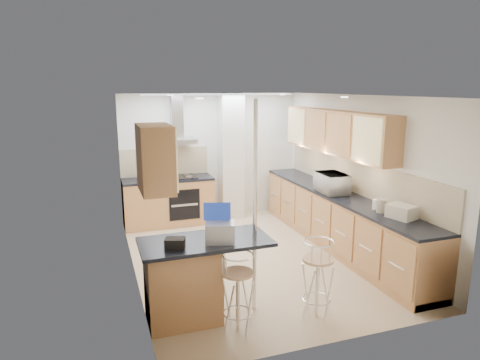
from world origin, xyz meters
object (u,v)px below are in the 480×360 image
object	(u,v)px
microwave	(332,183)
bar_stool_near	(238,292)
laptop	(220,232)
bread_bin	(402,212)
bar_stool_end	(317,278)

from	to	relation	value
microwave	bar_stool_near	distance (m)	3.03
microwave	bar_stool_near	world-z (taller)	microwave
microwave	laptop	world-z (taller)	microwave
microwave	bread_bin	world-z (taller)	microwave
laptop	bar_stool_end	world-z (taller)	laptop
bar_stool_near	bar_stool_end	size ratio (longest dim) A/B	0.96
laptop	bread_bin	distance (m)	2.54
laptop	microwave	bearing A→B (deg)	50.89
microwave	bread_bin	size ratio (longest dim) A/B	1.74
microwave	laptop	bearing A→B (deg)	126.08
laptop	bar_stool_near	xyz separation A→B (m)	(0.11, -0.28, -0.60)
laptop	bread_bin	bearing A→B (deg)	19.31
bar_stool_end	laptop	bearing A→B (deg)	93.50
bar_stool_near	bread_bin	world-z (taller)	bread_bin
bar_stool_near	laptop	bearing A→B (deg)	122.51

